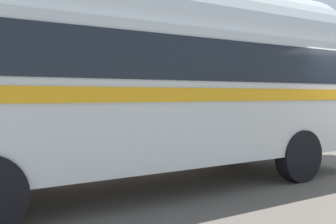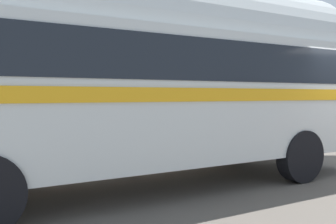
# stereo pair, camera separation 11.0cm
# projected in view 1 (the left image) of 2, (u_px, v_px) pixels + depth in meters

# --- Properties ---
(ground) EXTENTS (32.00, 26.00, 0.02)m
(ground) POSITION_uv_depth(u_px,v_px,m) (321.00, 171.00, 7.65)
(ground) COLOR #57514A
(vintage_coach) EXTENTS (4.69, 8.91, 3.70)m
(vintage_coach) POSITION_uv_depth(u_px,v_px,m) (146.00, 70.00, 6.20)
(vintage_coach) COLOR black
(vintage_coach) RESTS_ON ground
(second_coach) EXTENTS (5.63, 8.82, 3.70)m
(second_coach) POSITION_uv_depth(u_px,v_px,m) (84.00, 80.00, 10.31)
(second_coach) COLOR black
(second_coach) RESTS_ON ground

